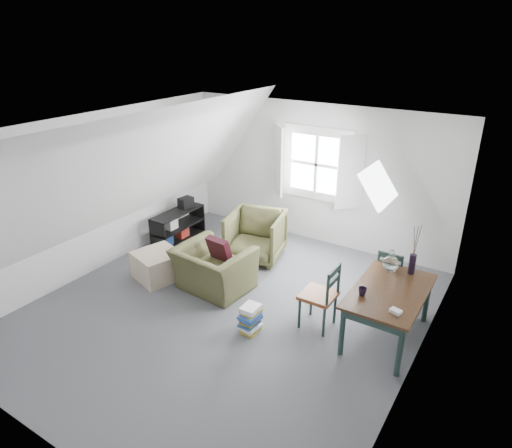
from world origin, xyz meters
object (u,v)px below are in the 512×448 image
Objects in this scene: ottoman at (158,265)px; media_shelf at (177,228)px; armchair_far at (256,258)px; magazine_stack at (250,319)px; dining_chair_far at (391,275)px; dining_chair_near at (321,295)px; armchair_near at (215,288)px; dining_table at (389,296)px.

media_shelf reaches higher than ottoman.
armchair_far is 2.07m from magazine_stack.
dining_chair_far is at bearing -3.74° from media_shelf.
magazine_stack is (-0.71, -0.58, -0.29)m from dining_chair_near.
magazine_stack reaches higher than armchair_near.
dining_table is 1.26× the size of media_shelf.
armchair_far is 2.47× the size of magazine_stack.
armchair_far is 1.07× the size of dining_chair_far.
ottoman is at bearing 168.96° from magazine_stack.
ottoman is at bearing -75.47° from dining_chair_near.
dining_chair_near is at bearing -175.91° from armchair_near.
dining_table is at bearing -170.40° from armchair_near.
dining_chair_far is at bearing 20.92° from ottoman.
dining_chair_near reaches higher than dining_table.
dining_chair_near is (1.75, -0.01, 0.48)m from armchair_near.
ottoman is 0.77× the size of dining_chair_far.
dining_chair_near reaches higher than ottoman.
dining_table is 1.64× the size of dining_chair_far.
armchair_near is 1.16× the size of armchair_far.
armchair_far is 2.80m from dining_table.
armchair_far is at bearing 2.38° from media_shelf.
dining_chair_near is (-0.59, -1.06, 0.04)m from dining_chair_far.
armchair_near is at bearing 25.26° from dining_chair_far.
ottoman is at bearing -65.63° from media_shelf.
dining_chair_far is 2.11m from magazine_stack.
dining_chair_near is (-0.80, -0.24, -0.13)m from dining_table.
dining_chair_far is (3.28, 1.25, 0.22)m from ottoman.
ottoman is at bearing 16.27° from armchair_near.
ottoman is 2.02m from magazine_stack.
dining_chair_far is (2.35, -0.14, 0.44)m from armchair_far.
armchair_near is at bearing -36.31° from media_shelf.
dining_chair_far is at bearing -17.24° from armchair_far.
dining_chair_far is (2.33, 1.05, 0.44)m from armchair_near.
armchair_far reaches higher than magazine_stack.
dining_chair_far reaches higher than armchair_near.
ottoman is 2.71m from dining_chair_near.
media_shelf is at bearing -96.18° from dining_chair_near.
dining_chair_near reaches higher than armchair_near.
dining_table is at bearing 117.23° from dining_chair_near.
dining_table is (2.55, 0.23, 0.60)m from armchair_near.
armchair_near is at bearing 11.91° from ottoman.
magazine_stack is at bearing -11.04° from ottoman.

